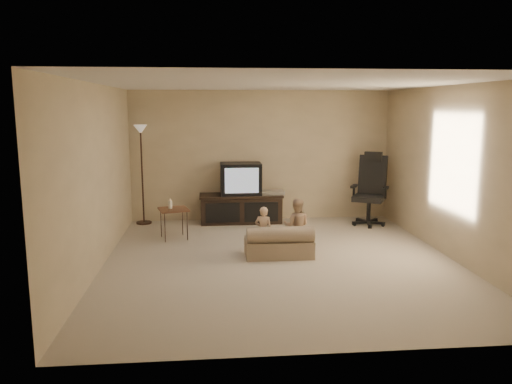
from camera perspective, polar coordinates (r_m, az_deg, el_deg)
The scene contains 9 objects.
floor at distance 7.26m, azimuth 2.79°, elevation -7.86°, with size 5.50×5.50×0.00m, color #B9AC93.
room_shell at distance 6.95m, azimuth 2.89°, elevation 4.16°, with size 5.50×5.50×5.50m.
tv_stand at distance 9.51m, azimuth -1.70°, elevation -0.66°, with size 1.61×0.60×1.14m.
office_chair at distance 9.58m, azimuth 12.89°, elevation -0.76°, with size 0.85×0.86×1.35m.
side_table at distance 8.43m, azimuth -9.44°, elevation -2.00°, with size 0.57×0.57×0.69m.
floor_lamp at distance 9.52m, azimuth -12.98°, elevation 4.47°, with size 0.29×0.29×1.86m.
child_sofa at distance 7.39m, azimuth 2.67°, elevation -5.94°, with size 0.99×0.56×0.49m.
toddler_left at distance 7.45m, azimuth 0.87°, elevation -4.45°, with size 0.27×0.20×0.73m, color tan.
toddler_right at distance 7.57m, azimuth 4.66°, elevation -3.87°, with size 0.40×0.22×0.83m, color tan.
Camera 1 is at (-0.99, -6.85, 2.20)m, focal length 35.00 mm.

